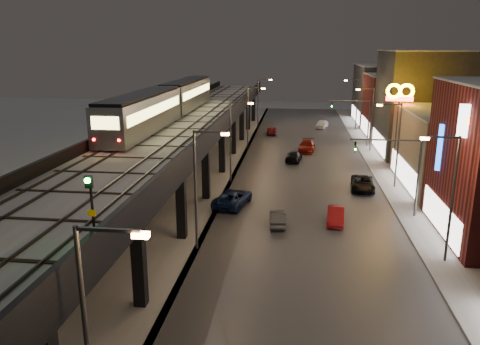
{
  "coord_description": "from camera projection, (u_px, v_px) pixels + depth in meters",
  "views": [
    {
      "loc": [
        6.37,
        -18.51,
        14.66
      ],
      "look_at": [
        2.06,
        16.88,
        5.0
      ],
      "focal_mm": 35.0,
      "sensor_mm": 36.0,
      "label": 1
    }
  ],
  "objects": [
    {
      "name": "viaduct_trackbed",
      "position": [
        184.0,
        123.0,
        51.97
      ],
      "size": [
        8.4,
        100.0,
        0.32
      ],
      "color": "#B2B7C1",
      "rests_on": "elevated_viaduct"
    },
    {
      "name": "building_f",
      "position": [
        388.0,
        94.0,
        90.87
      ],
      "size": [
        12.2,
        16.2,
        11.16
      ],
      "color": "#373739",
      "rests_on": "ground"
    },
    {
      "name": "traffic_light_rig_a",
      "position": [
        405.0,
        168.0,
        40.36
      ],
      "size": [
        6.1,
        0.34,
        7.0
      ],
      "color": "#38383A",
      "rests_on": "ground"
    },
    {
      "name": "car_onc_dark",
      "position": [
        363.0,
        184.0,
        48.96
      ],
      "size": [
        2.79,
        5.28,
        1.41
      ],
      "primitive_type": "imported",
      "rotation": [
        0.0,
        0.0,
        -0.09
      ],
      "color": "black",
      "rests_on": "ground"
    },
    {
      "name": "under_viaduct_pavement",
      "position": [
        192.0,
        171.0,
        56.53
      ],
      "size": [
        11.0,
        120.0,
        0.06
      ],
      "primitive_type": "cube",
      "color": "#9FA1A8",
      "rests_on": "ground"
    },
    {
      "name": "car_far_white",
      "position": [
        272.0,
        131.0,
        80.01
      ],
      "size": [
        1.7,
        4.03,
        1.36
      ],
      "primitive_type": "imported",
      "rotation": [
        0.0,
        0.0,
        3.16
      ],
      "color": "maroon",
      "rests_on": "ground"
    },
    {
      "name": "rail_signal",
      "position": [
        90.0,
        195.0,
        19.53
      ],
      "size": [
        0.33,
        0.42,
        2.86
      ],
      "color": "black",
      "rests_on": "viaduct_trackbed"
    },
    {
      "name": "viaduct_parapet_streetside",
      "position": [
        223.0,
        120.0,
        51.37
      ],
      "size": [
        0.3,
        100.0,
        1.1
      ],
      "primitive_type": "cube",
      "color": "black",
      "rests_on": "elevated_viaduct"
    },
    {
      "name": "car_onc_silver",
      "position": [
        336.0,
        216.0,
        39.84
      ],
      "size": [
        1.75,
        4.11,
        1.32
      ],
      "primitive_type": "imported",
      "rotation": [
        0.0,
        0.0,
        -0.09
      ],
      "color": "maroon",
      "rests_on": "ground"
    },
    {
      "name": "streetlight_right_1",
      "position": [
        449.0,
        191.0,
        31.45
      ],
      "size": [
        2.56,
        0.28,
        9.0
      ],
      "color": "#38383A",
      "rests_on": "ground"
    },
    {
      "name": "streetlight_left_4",
      "position": [
        260.0,
        100.0,
        85.18
      ],
      "size": [
        2.57,
        0.28,
        9.0
      ],
      "color": "#38383A",
      "rests_on": "ground"
    },
    {
      "name": "traffic_light_rig_b",
      "position": [
        361.0,
        117.0,
        69.11
      ],
      "size": [
        6.1,
        0.34,
        7.0
      ],
      "color": "#38383A",
      "rests_on": "ground"
    },
    {
      "name": "elevated_viaduct",
      "position": [
        184.0,
        130.0,
        52.05
      ],
      "size": [
        9.0,
        100.0,
        6.3
      ],
      "color": "black",
      "rests_on": "ground"
    },
    {
      "name": "car_near_white",
      "position": [
        278.0,
        218.0,
        39.41
      ],
      "size": [
        1.54,
        3.81,
        1.23
      ],
      "primitive_type": "imported",
      "rotation": [
        0.0,
        0.0,
        3.21
      ],
      "color": "#3B3E40",
      "rests_on": "ground"
    },
    {
      "name": "sign_carwash",
      "position": [
        447.0,
        156.0,
        37.49
      ],
      "size": [
        1.67,
        0.35,
        8.66
      ],
      "color": "#38383A",
      "rests_on": "ground"
    },
    {
      "name": "sign_citgo",
      "position": [
        474.0,
        142.0,
        32.06
      ],
      "size": [
        2.29,
        0.39,
        10.87
      ],
      "color": "#38383A",
      "rests_on": "ground"
    },
    {
      "name": "building_e",
      "position": [
        404.0,
        106.0,
        77.59
      ],
      "size": [
        12.2,
        12.2,
        10.16
      ],
      "color": "maroon",
      "rests_on": "ground"
    },
    {
      "name": "building_d",
      "position": [
        427.0,
        104.0,
        63.65
      ],
      "size": [
        12.2,
        13.2,
        14.16
      ],
      "color": "#333335",
      "rests_on": "ground"
    },
    {
      "name": "streetlight_right_2",
      "position": [
        396.0,
        140.0,
        48.69
      ],
      "size": [
        2.56,
        0.28,
        9.0
      ],
      "color": "#38383A",
      "rests_on": "ground"
    },
    {
      "name": "car_onc_red",
      "position": [
        322.0,
        124.0,
        85.72
      ],
      "size": [
        2.92,
        4.82,
        1.53
      ],
      "primitive_type": "imported",
      "rotation": [
        0.0,
        0.0,
        -0.26
      ],
      "color": "white",
      "rests_on": "ground"
    },
    {
      "name": "streetlight_right_3",
      "position": [
        370.0,
        115.0,
        65.94
      ],
      "size": [
        2.56,
        0.28,
        9.0
      ],
      "color": "#38383A",
      "rests_on": "ground"
    },
    {
      "name": "car_onc_white",
      "position": [
        307.0,
        146.0,
        66.93
      ],
      "size": [
        2.63,
        5.39,
        1.51
      ],
      "primitive_type": "imported",
      "rotation": [
        0.0,
        0.0,
        -0.1
      ],
      "color": "maroon",
      "rests_on": "ground"
    },
    {
      "name": "sign_mcdonalds",
      "position": [
        399.0,
        100.0,
        53.47
      ],
      "size": [
        3.14,
        0.64,
        10.56
      ],
      "color": "#38383A",
      "rests_on": "ground"
    },
    {
      "name": "streetlight_left_3",
      "position": [
        250.0,
        113.0,
        67.94
      ],
      "size": [
        2.57,
        0.28,
        9.0
      ],
      "color": "#38383A",
      "rests_on": "ground"
    },
    {
      "name": "sidewalk_right",
      "position": [
        392.0,
        177.0,
        53.79
      ],
      "size": [
        4.0,
        120.0,
        0.14
      ],
      "primitive_type": "cube",
      "color": "#9FA1A8",
      "rests_on": "ground"
    },
    {
      "name": "streetlight_right_4",
      "position": [
        356.0,
        101.0,
        83.18
      ],
      "size": [
        2.56,
        0.28,
        9.0
      ],
      "color": "#38383A",
      "rests_on": "ground"
    },
    {
      "name": "road_surface",
      "position": [
        304.0,
        175.0,
        54.96
      ],
      "size": [
        17.0,
        120.0,
        0.06
      ],
      "primitive_type": "cube",
      "color": "#46474D",
      "rests_on": "ground"
    },
    {
      "name": "car_mid_dark",
      "position": [
        294.0,
        157.0,
        61.17
      ],
      "size": [
        2.37,
        4.67,
        1.3
      ],
      "primitive_type": "imported",
      "rotation": [
        0.0,
        0.0,
        3.02
      ],
      "color": "black",
      "rests_on": "ground"
    },
    {
      "name": "streetlight_left_1",
      "position": [
        199.0,
        182.0,
        33.45
      ],
      "size": [
        2.57,
        0.28,
        9.0
      ],
      "color": "#38383A",
      "rests_on": "ground"
    },
    {
      "name": "streetlight_left_0",
      "position": [
        93.0,
        327.0,
        16.2
      ],
      "size": [
        2.57,
        0.28,
        9.0
      ],
      "color": "#38383A",
      "rests_on": "ground"
    },
    {
      "name": "building_c",
      "position": [
        464.0,
        150.0,
        49.11
      ],
      "size": [
        12.2,
        15.2,
        8.16
      ],
      "color": "#84715C",
      "rests_on": "ground"
    },
    {
      "name": "subway_train",
      "position": [
        168.0,
        101.0,
        54.29
      ],
      "size": [
        3.07,
        37.01,
        3.68
      ],
      "color": "gray",
      "rests_on": "viaduct_trackbed"
    },
    {
      "name": "streetlight_left_2",
      "position": [
        233.0,
        136.0,
        50.69
      ],
      "size": [
        2.57,
        0.28,
        9.0
      ],
      "color": "#38383A",
      "rests_on": "ground"
    },
    {
      "name": "car_mid_silver",
      "position": [
        233.0,
        198.0,
        44.11
      ],
      "size": [
        3.65,
        5.93,
        1.53
      ],
      "primitive_type": "imported",
      "rotation": [
        0.0,
        0.0,
        2.93
      ],
      "color": "#0F1E48",
      "rests_on": "ground"
    },
    {
      "name": "viaduct_parapet_far",
      "position": [
        146.0,
        118.0,
        52.38
      ],
      "size": [
        0.3,
        100.0,
        1.1
      ],
      "primitive_type": "cube",
      "color": "black",
      "rests_on": "elevated_viaduct"
    }
  ]
}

